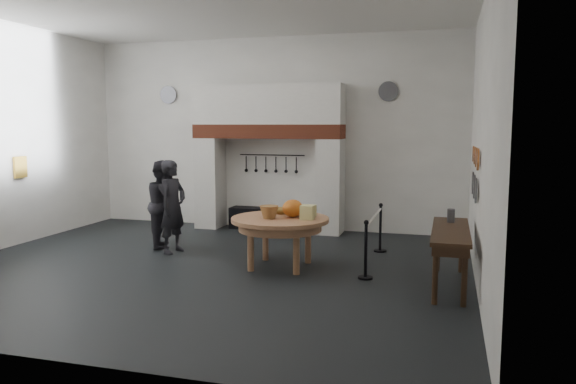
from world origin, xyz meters
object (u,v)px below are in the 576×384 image
(side_table, at_px, (451,231))
(barrier_post_near, at_px, (366,251))
(work_table, at_px, (280,219))
(barrier_post_far, at_px, (380,229))
(iron_range, at_px, (270,219))
(visitor_far, at_px, (164,204))
(visitor_near, at_px, (173,207))

(side_table, relative_size, barrier_post_near, 2.44)
(work_table, relative_size, side_table, 0.77)
(side_table, relative_size, barrier_post_far, 2.44)
(work_table, xyz_separation_m, barrier_post_near, (1.54, -0.34, -0.39))
(side_table, height_order, barrier_post_far, same)
(iron_range, bearing_deg, barrier_post_far, -30.46)
(visitor_far, height_order, barrier_post_far, visitor_far)
(iron_range, distance_m, barrier_post_far, 3.25)
(iron_range, relative_size, visitor_near, 1.06)
(barrier_post_near, bearing_deg, side_table, -4.42)
(work_table, height_order, visitor_near, visitor_near)
(visitor_near, height_order, visitor_far, visitor_near)
(visitor_far, bearing_deg, iron_range, -56.99)
(visitor_near, bearing_deg, iron_range, -9.18)
(iron_range, height_order, barrier_post_far, barrier_post_far)
(visitor_near, xyz_separation_m, visitor_far, (-0.40, 0.40, -0.02))
(iron_range, relative_size, work_table, 1.12)
(side_table, bearing_deg, barrier_post_far, 121.75)
(iron_range, distance_m, visitor_near, 3.07)
(work_table, height_order, barrier_post_far, barrier_post_far)
(work_table, relative_size, barrier_post_far, 1.88)
(visitor_far, bearing_deg, visitor_near, -160.77)
(work_table, distance_m, visitor_far, 2.87)
(visitor_far, bearing_deg, barrier_post_near, -132.04)
(visitor_far, xyz_separation_m, barrier_post_far, (4.26, 0.76, -0.43))
(iron_range, xyz_separation_m, visitor_far, (-1.46, -2.40, 0.63))
(visitor_near, bearing_deg, barrier_post_far, -61.82)
(iron_range, relative_size, barrier_post_far, 2.11)
(barrier_post_far, bearing_deg, barrier_post_near, -90.00)
(side_table, height_order, barrier_post_near, same)
(work_table, relative_size, visitor_near, 0.94)
(side_table, distance_m, barrier_post_far, 2.51)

